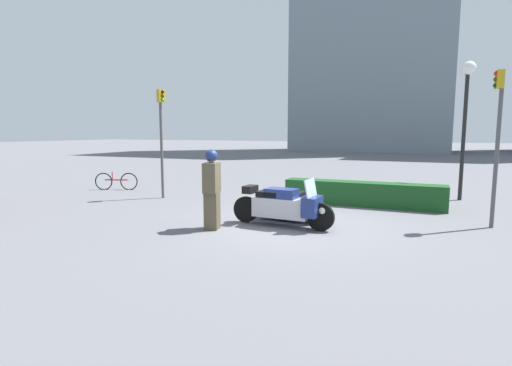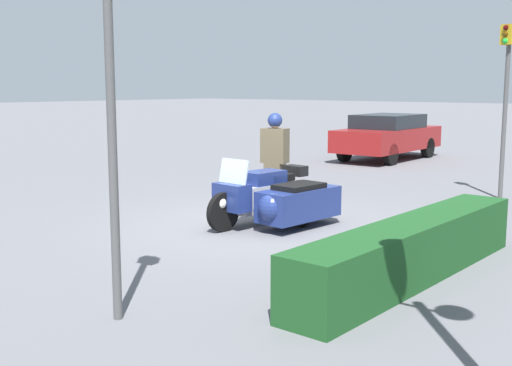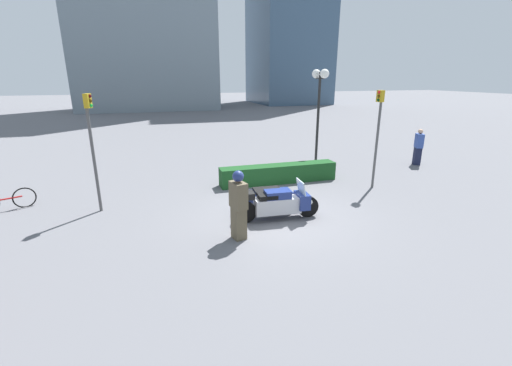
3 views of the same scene
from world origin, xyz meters
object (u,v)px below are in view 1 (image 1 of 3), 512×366
object	(u,v)px
officer_rider	(212,187)
traffic_light_far	(162,128)
bicycle_parked	(116,181)
traffic_light_near	(497,126)
hedge_bush_curbside	(363,194)
twin_lamp_post	(467,91)
police_motorcycle	(289,204)

from	to	relation	value
officer_rider	traffic_light_far	size ratio (longest dim) A/B	0.51
officer_rider	bicycle_parked	xyz separation A→B (m)	(-6.41, 3.97, -0.64)
officer_rider	traffic_light_near	distance (m)	6.53
hedge_bush_curbside	bicycle_parked	size ratio (longest dim) A/B	3.04
officer_rider	traffic_light_far	distance (m)	4.93
twin_lamp_post	police_motorcycle	bearing A→B (deg)	-126.93
twin_lamp_post	traffic_light_near	xyz separation A→B (m)	(0.38, -3.89, -1.13)
twin_lamp_post	officer_rider	bearing A→B (deg)	-129.75
hedge_bush_curbside	traffic_light_near	world-z (taller)	traffic_light_near
traffic_light_near	officer_rider	bearing A→B (deg)	18.01
police_motorcycle	traffic_light_near	world-z (taller)	traffic_light_near
hedge_bush_curbside	traffic_light_near	distance (m)	4.03
twin_lamp_post	bicycle_parked	xyz separation A→B (m)	(-11.85, -2.57, -3.12)
hedge_bush_curbside	officer_rider	bearing A→B (deg)	-122.26
police_motorcycle	bicycle_parked	xyz separation A→B (m)	(-7.84, 2.77, -0.15)
police_motorcycle	traffic_light_far	bearing A→B (deg)	163.33
traffic_light_far	officer_rider	bearing A→B (deg)	-25.81
police_motorcycle	hedge_bush_curbside	size ratio (longest dim) A/B	0.54
twin_lamp_post	traffic_light_far	world-z (taller)	twin_lamp_post
bicycle_parked	police_motorcycle	bearing A→B (deg)	-41.82
police_motorcycle	officer_rider	world-z (taller)	officer_rider
police_motorcycle	officer_rider	size ratio (longest dim) A/B	1.39
officer_rider	traffic_light_far	world-z (taller)	traffic_light_far
twin_lamp_post	traffic_light_far	xyz separation A→B (m)	(-9.03, -3.45, -1.13)
twin_lamp_post	traffic_light_near	bearing A→B (deg)	-84.42
hedge_bush_curbside	twin_lamp_post	xyz separation A→B (m)	(2.74, 2.26, 3.09)
hedge_bush_curbside	bicycle_parked	bearing A→B (deg)	-178.10
bicycle_parked	traffic_light_far	bearing A→B (deg)	-39.72
twin_lamp_post	hedge_bush_curbside	bearing A→B (deg)	-140.41
traffic_light_far	hedge_bush_curbside	bearing A→B (deg)	25.43
traffic_light_near	bicycle_parked	world-z (taller)	traffic_light_near
police_motorcycle	officer_rider	distance (m)	1.92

